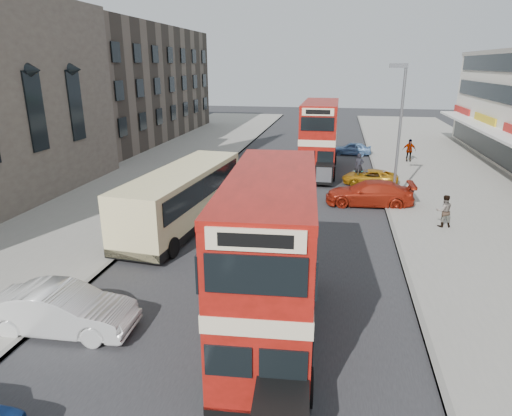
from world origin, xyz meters
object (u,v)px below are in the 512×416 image
Objects in this scene: coach at (183,195)px; bus_second at (320,136)px; car_left_front at (62,310)px; car_right_b at (370,177)px; street_lamp at (399,124)px; pedestrian_near at (444,211)px; bus_main at (271,259)px; cyclist at (358,173)px; car_right_a at (369,193)px; pedestrian_far at (409,150)px; car_right_c at (352,149)px.

bus_second is at bearing 70.70° from coach.
car_left_front is 1.20× the size of car_right_b.
street_lamp is 20.19m from car_left_front.
bus_main is at bearing 46.87° from pedestrian_near.
bus_main is at bearing -83.55° from car_left_front.
cyclist is at bearing 53.90° from coach.
cyclist is at bearing -176.74° from car_right_a.
cyclist reaches higher than pedestrian_far.
pedestrian_far is at bearing -149.31° from bus_second.
bus_second reaches higher than pedestrian_far.
street_lamp is at bearing -102.08° from pedestrian_far.
coach is at bearing -127.30° from cyclist.
pedestrian_near is at bearing -63.97° from street_lamp.
cyclist is (9.29, 10.49, -0.92)m from coach.
coach is 2.07× the size of car_right_a.
street_lamp reaches higher than car_right_c.
car_right_a is (-1.40, -0.78, -4.04)m from street_lamp.
car_right_b is 1.80× the size of cyclist.
coach reaches higher than car_right_b.
car_right_c is (-2.07, 14.72, -4.19)m from street_lamp.
street_lamp is at bearing -73.01° from pedestrian_near.
car_right_a is at bearing -36.32° from car_left_front.
coach is at bearing -60.35° from bus_main.
bus_second is 4.83m from cyclist.
street_lamp is 4.35m from car_right_a.
car_left_front is (-6.43, -1.00, -1.85)m from bus_main.
street_lamp is 3.84× the size of cyclist.
street_lamp is at bearing 15.73° from car_right_b.
bus_main is 22.67m from bus_second.
bus_second is 0.89× the size of coach.
coach is at bearing -127.09° from pedestrian_far.
car_right_a is 5.25m from cyclist.
car_right_a is at bearing -53.99° from pedestrian_near.
pedestrian_near reaches higher than car_right_a.
bus_main reaches higher than pedestrian_far.
bus_second is at bearing -68.94° from pedestrian_near.
pedestrian_far is at bearing 65.18° from car_right_c.
pedestrian_near is (6.91, -11.92, -1.73)m from bus_second.
pedestrian_far is at bearing 156.18° from car_right_b.
street_lamp is at bearing -113.08° from bus_main.
cyclist is at bearing -74.72° from pedestrian_near.
bus_second is at bearing -16.61° from car_right_c.
cyclist is (3.34, 19.44, -1.89)m from bus_main.
car_right_a is (3.80, 14.22, -1.85)m from bus_main.
pedestrian_far is (7.81, 27.06, -1.50)m from bus_main.
car_right_a is at bearing -108.92° from bus_main.
car_right_c is 5.41m from pedestrian_far.
car_right_c is at bearing 98.01° from street_lamp.
bus_main reaches higher than car_right_a.
bus_second reaches higher than cyclist.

